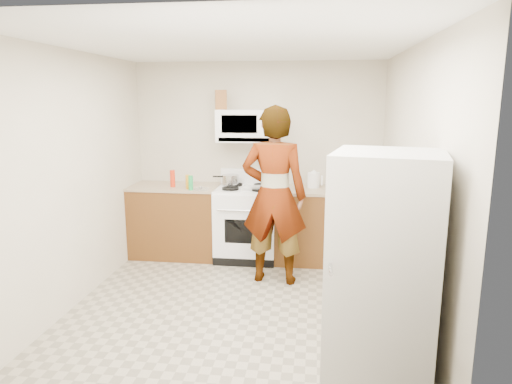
% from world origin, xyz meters
% --- Properties ---
extents(floor, '(3.60, 3.60, 0.00)m').
position_xyz_m(floor, '(0.00, 0.00, 0.00)').
color(floor, gray).
rests_on(floor, ground).
extents(back_wall, '(3.20, 0.02, 2.50)m').
position_xyz_m(back_wall, '(0.00, 1.79, 1.25)').
color(back_wall, beige).
rests_on(back_wall, floor).
extents(right_wall, '(0.02, 3.60, 2.50)m').
position_xyz_m(right_wall, '(1.59, 0.00, 1.25)').
color(right_wall, beige).
rests_on(right_wall, floor).
extents(cabinet_left, '(1.12, 0.62, 0.90)m').
position_xyz_m(cabinet_left, '(-1.04, 1.49, 0.45)').
color(cabinet_left, brown).
rests_on(cabinet_left, floor).
extents(counter_left, '(1.14, 0.64, 0.03)m').
position_xyz_m(counter_left, '(-1.04, 1.49, 0.92)').
color(counter_left, tan).
rests_on(counter_left, cabinet_left).
extents(cabinet_right, '(0.80, 0.62, 0.90)m').
position_xyz_m(cabinet_right, '(0.68, 1.49, 0.45)').
color(cabinet_right, brown).
rests_on(cabinet_right, floor).
extents(counter_right, '(0.82, 0.64, 0.03)m').
position_xyz_m(counter_right, '(0.68, 1.49, 0.92)').
color(counter_right, tan).
rests_on(counter_right, cabinet_right).
extents(gas_range, '(0.76, 0.65, 1.13)m').
position_xyz_m(gas_range, '(-0.10, 1.48, 0.49)').
color(gas_range, white).
rests_on(gas_range, floor).
extents(microwave, '(0.76, 0.38, 0.40)m').
position_xyz_m(microwave, '(-0.10, 1.61, 1.70)').
color(microwave, white).
rests_on(microwave, back_wall).
extents(person, '(0.75, 0.52, 1.97)m').
position_xyz_m(person, '(0.31, 0.78, 0.99)').
color(person, tan).
rests_on(person, floor).
extents(fridge, '(0.83, 0.83, 1.70)m').
position_xyz_m(fridge, '(1.22, -1.09, 0.85)').
color(fridge, silver).
rests_on(fridge, floor).
extents(kettle, '(0.19, 0.19, 0.19)m').
position_xyz_m(kettle, '(0.74, 1.59, 1.03)').
color(kettle, white).
rests_on(kettle, counter_right).
extents(jug, '(0.17, 0.17, 0.24)m').
position_xyz_m(jug, '(-0.43, 1.57, 2.02)').
color(jug, brown).
rests_on(jug, microwave).
extents(saucepan, '(0.22, 0.22, 0.11)m').
position_xyz_m(saucepan, '(-0.32, 1.58, 1.01)').
color(saucepan, '#ABACB0').
rests_on(saucepan, gas_range).
extents(tray, '(0.26, 0.18, 0.05)m').
position_xyz_m(tray, '(0.00, 1.35, 0.96)').
color(tray, white).
rests_on(tray, gas_range).
extents(bottle_spray, '(0.07, 0.07, 0.21)m').
position_xyz_m(bottle_spray, '(-1.03, 1.39, 1.04)').
color(bottle_spray, red).
rests_on(bottle_spray, counter_left).
extents(bottle_hot_sauce, '(0.06, 0.06, 0.18)m').
position_xyz_m(bottle_hot_sauce, '(-0.81, 1.30, 1.02)').
color(bottle_hot_sauce, orange).
rests_on(bottle_hot_sauce, counter_left).
extents(bottle_green_cap, '(0.07, 0.07, 0.18)m').
position_xyz_m(bottle_green_cap, '(-0.75, 1.22, 1.02)').
color(bottle_green_cap, green).
rests_on(bottle_green_cap, counter_left).
extents(pot_lid, '(0.25, 0.25, 0.01)m').
position_xyz_m(pot_lid, '(-0.64, 1.27, 0.94)').
color(pot_lid, white).
rests_on(pot_lid, counter_left).
extents(broom, '(0.18, 0.22, 1.21)m').
position_xyz_m(broom, '(1.58, 0.96, 0.61)').
color(broom, white).
rests_on(broom, floor).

